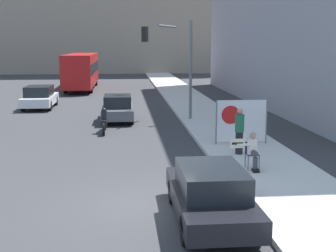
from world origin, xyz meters
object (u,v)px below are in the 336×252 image
object	(u,v)px
seated_protester	(252,149)
pedestrian_behind	(220,120)
car_on_road_nearest	(118,108)
traffic_light_pole	(173,53)
protest_banner	(241,121)
parked_car_curbside	(210,194)
city_bus_on_road	(81,69)
jogger_on_sidewalk	(239,131)
motorcycle_on_road	(104,122)
car_on_road_midblock	(40,97)

from	to	relation	value
seated_protester	pedestrian_behind	bearing A→B (deg)	98.76
seated_protester	car_on_road_nearest	xyz separation A→B (m)	(-4.53, 11.19, -0.10)
traffic_light_pole	protest_banner	bearing A→B (deg)	-73.89
pedestrian_behind	car_on_road_nearest	world-z (taller)	pedestrian_behind
seated_protester	parked_car_curbside	world-z (taller)	seated_protester
city_bus_on_road	car_on_road_nearest	bearing A→B (deg)	-79.29
jogger_on_sidewalk	car_on_road_nearest	size ratio (longest dim) A/B	0.42
protest_banner	motorcycle_on_road	distance (m)	6.94
traffic_light_pole	car_on_road_nearest	xyz separation A→B (m)	(-3.05, 0.05, -3.04)
car_on_road_midblock	motorcycle_on_road	world-z (taller)	car_on_road_midblock
pedestrian_behind	car_on_road_nearest	distance (m)	7.60
car_on_road_midblock	motorcycle_on_road	xyz separation A→B (m)	(4.62, -9.18, -0.21)
car_on_road_nearest	motorcycle_on_road	distance (m)	3.49
pedestrian_behind	traffic_light_pole	distance (m)	6.84
city_bus_on_road	motorcycle_on_road	world-z (taller)	city_bus_on_road
protest_banner	city_bus_on_road	xyz separation A→B (m)	(-8.72, 26.18, 0.77)
city_bus_on_road	car_on_road_midblock	bearing A→B (deg)	-97.19
protest_banner	traffic_light_pole	size ratio (longest dim) A/B	0.41
seated_protester	city_bus_on_road	xyz separation A→B (m)	(-8.11, 30.11, 1.07)
jogger_on_sidewalk	city_bus_on_road	size ratio (longest dim) A/B	0.14
pedestrian_behind	parked_car_curbside	xyz separation A→B (m)	(-2.10, -9.08, -0.29)
seated_protester	car_on_road_nearest	distance (m)	12.08
seated_protester	car_on_road_midblock	size ratio (longest dim) A/B	0.27
car_on_road_midblock	city_bus_on_road	xyz separation A→B (m)	(1.66, 13.16, 1.15)
jogger_on_sidewalk	city_bus_on_road	distance (m)	29.14
traffic_light_pole	car_on_road_nearest	world-z (taller)	traffic_light_pole
traffic_light_pole	car_on_road_nearest	bearing A→B (deg)	179.12
pedestrian_behind	parked_car_curbside	bearing A→B (deg)	12.73
seated_protester	car_on_road_nearest	world-z (taller)	car_on_road_nearest
jogger_on_sidewalk	protest_banner	world-z (taller)	protest_banner
pedestrian_behind	traffic_light_pole	size ratio (longest dim) A/B	0.30
protest_banner	traffic_light_pole	bearing A→B (deg)	106.11
seated_protester	pedestrian_behind	xyz separation A→B (m)	(-0.05, 5.06, 0.16)
parked_car_curbside	motorcycle_on_road	xyz separation A→B (m)	(-3.00, 11.78, -0.16)
parked_car_curbside	car_on_road_midblock	size ratio (longest dim) A/B	0.97
jogger_on_sidewalk	parked_car_curbside	distance (m)	6.58
traffic_light_pole	car_on_road_midblock	distance (m)	10.56
seated_protester	parked_car_curbside	bearing A→B (deg)	-109.94
seated_protester	car_on_road_nearest	size ratio (longest dim) A/B	0.30
protest_banner	motorcycle_on_road	size ratio (longest dim) A/B	1.02
car_on_road_midblock	jogger_on_sidewalk	bearing A→B (deg)	-56.28
jogger_on_sidewalk	car_on_road_nearest	world-z (taller)	jogger_on_sidewalk
city_bus_on_road	seated_protester	bearing A→B (deg)	-74.92
pedestrian_behind	protest_banner	world-z (taller)	protest_banner
jogger_on_sidewalk	pedestrian_behind	distance (m)	2.91
jogger_on_sidewalk	protest_banner	xyz separation A→B (m)	(0.51, 1.76, 0.08)
pedestrian_behind	city_bus_on_road	size ratio (longest dim) A/B	0.13
traffic_light_pole	car_on_road_nearest	distance (m)	4.31
seated_protester	protest_banner	distance (m)	3.98
traffic_light_pole	city_bus_on_road	xyz separation A→B (m)	(-6.63, 18.96, -1.87)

